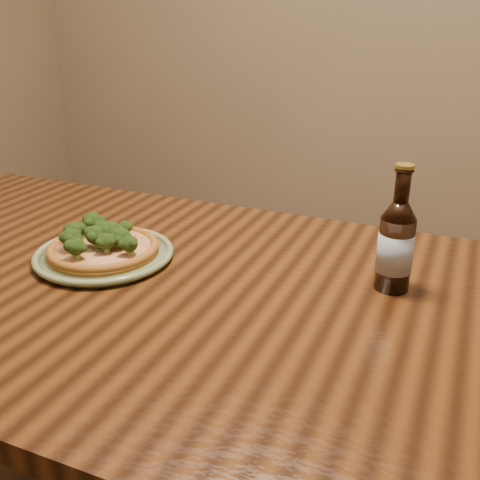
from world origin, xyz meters
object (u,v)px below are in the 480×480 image
at_px(plate, 104,255).
at_px(table, 155,320).
at_px(pizza, 102,245).
at_px(beer_bottle, 396,245).

bearing_deg(plate, table, -14.98).
xyz_separation_m(table, pizza, (-0.14, 0.04, 0.12)).
xyz_separation_m(table, beer_bottle, (0.43, 0.14, 0.18)).
height_order(pizza, beer_bottle, beer_bottle).
bearing_deg(plate, beer_bottle, 10.36).
bearing_deg(table, plate, 165.02).
xyz_separation_m(pizza, beer_bottle, (0.57, 0.10, 0.06)).
xyz_separation_m(plate, beer_bottle, (0.57, 0.10, 0.08)).
distance_m(table, beer_bottle, 0.49).
distance_m(table, pizza, 0.19).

